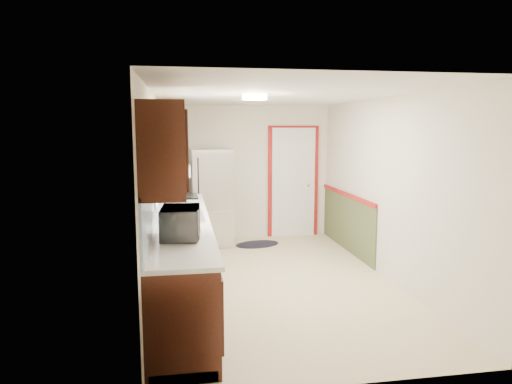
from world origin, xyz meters
name	(u,v)px	position (x,y,z in m)	size (l,w,h in m)	color
room_shell	(275,191)	(0.00, 0.00, 1.20)	(3.20, 5.20, 2.52)	beige
kitchen_run	(178,229)	(-1.24, -0.29, 0.81)	(0.63, 4.00, 2.20)	black
back_wall_trim	(304,190)	(0.99, 2.21, 0.89)	(1.12, 2.30, 2.08)	maroon
ceiling_fixture	(255,97)	(-0.30, -0.20, 2.36)	(0.30, 0.30, 0.06)	#FFD88C
microwave	(181,219)	(-1.20, -1.28, 1.12)	(0.54, 0.30, 0.36)	white
refrigerator	(211,197)	(-0.69, 2.05, 0.82)	(0.72, 0.71, 1.65)	#B7B7BC
rug	(257,244)	(0.09, 1.90, 0.01)	(0.78, 0.50, 0.01)	black
cooktop	(181,196)	(-1.19, 1.40, 0.95)	(0.50, 0.59, 0.02)	black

